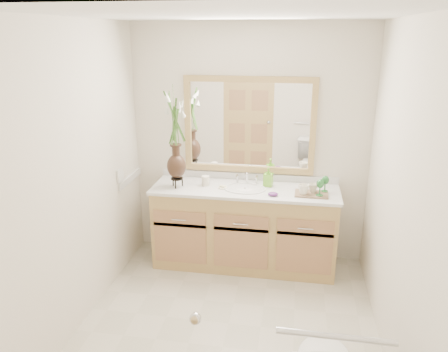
% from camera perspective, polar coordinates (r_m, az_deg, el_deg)
% --- Properties ---
extents(floor, '(2.60, 2.60, 0.00)m').
position_cam_1_polar(floor, '(3.81, 0.60, -18.70)').
color(floor, beige).
rests_on(floor, ground).
extents(ceiling, '(2.40, 2.60, 0.02)m').
position_cam_1_polar(ceiling, '(3.05, 0.76, 20.35)').
color(ceiling, white).
rests_on(ceiling, wall_back).
extents(wall_back, '(2.40, 0.02, 2.40)m').
position_cam_1_polar(wall_back, '(4.47, 3.29, 4.09)').
color(wall_back, silver).
rests_on(wall_back, floor).
extents(wall_front, '(2.40, 0.02, 2.40)m').
position_cam_1_polar(wall_front, '(2.08, -5.11, -13.33)').
color(wall_front, silver).
rests_on(wall_front, floor).
extents(wall_left, '(0.02, 2.60, 2.40)m').
position_cam_1_polar(wall_left, '(3.61, -18.50, -0.28)').
color(wall_left, silver).
rests_on(wall_left, floor).
extents(wall_right, '(0.02, 2.60, 2.40)m').
position_cam_1_polar(wall_right, '(3.28, 21.87, -2.49)').
color(wall_right, silver).
rests_on(wall_right, floor).
extents(vanity, '(1.80, 0.55, 0.80)m').
position_cam_1_polar(vanity, '(4.47, 2.68, -6.80)').
color(vanity, tan).
rests_on(vanity, floor).
extents(counter, '(1.84, 0.57, 0.03)m').
position_cam_1_polar(counter, '(4.31, 2.77, -1.79)').
color(counter, silver).
rests_on(counter, vanity).
extents(sink, '(0.38, 0.34, 0.23)m').
position_cam_1_polar(sink, '(4.31, 2.73, -2.35)').
color(sink, white).
rests_on(sink, counter).
extents(mirror, '(1.32, 0.04, 0.97)m').
position_cam_1_polar(mirror, '(4.40, 3.30, 6.61)').
color(mirror, white).
rests_on(mirror, wall_back).
extents(switch_plate, '(0.02, 0.12, 0.12)m').
position_cam_1_polar(switch_plate, '(4.32, -13.42, 0.10)').
color(switch_plate, white).
rests_on(switch_plate, wall_left).
extents(door, '(0.80, 0.03, 2.00)m').
position_cam_1_polar(door, '(2.28, -12.49, -16.50)').
color(door, tan).
rests_on(door, floor).
extents(grab_bar, '(0.55, 0.03, 0.03)m').
position_cam_1_polar(grab_bar, '(2.21, 14.37, -19.66)').
color(grab_bar, silver).
rests_on(grab_bar, wall_front).
extents(flower_vase, '(0.22, 0.22, 0.90)m').
position_cam_1_polar(flower_vase, '(4.20, -6.42, 6.45)').
color(flower_vase, black).
rests_on(flower_vase, counter).
extents(tumbler, '(0.08, 0.08, 0.10)m').
position_cam_1_polar(tumbler, '(4.37, -2.43, -0.62)').
color(tumbler, silver).
rests_on(tumbler, counter).
extents(soap_dish, '(0.09, 0.09, 0.03)m').
position_cam_1_polar(soap_dish, '(4.30, -0.18, -1.49)').
color(soap_dish, silver).
rests_on(soap_dish, counter).
extents(soap_bottle, '(0.09, 0.09, 0.17)m').
position_cam_1_polar(soap_bottle, '(4.36, 5.80, -0.22)').
color(soap_bottle, '#6FC32E').
rests_on(soap_bottle, counter).
extents(purple_dish, '(0.10, 0.08, 0.03)m').
position_cam_1_polar(purple_dish, '(4.12, 6.42, -2.35)').
color(purple_dish, '#5C256F').
rests_on(purple_dish, counter).
extents(tray, '(0.31, 0.21, 0.02)m').
position_cam_1_polar(tray, '(4.21, 11.34, -2.31)').
color(tray, brown).
rests_on(tray, counter).
extents(mug_left, '(0.12, 0.12, 0.10)m').
position_cam_1_polar(mug_left, '(4.15, 10.35, -1.68)').
color(mug_left, silver).
rests_on(mug_left, tray).
extents(mug_right, '(0.10, 0.10, 0.09)m').
position_cam_1_polar(mug_right, '(4.22, 11.54, -1.50)').
color(mug_right, silver).
rests_on(mug_right, tray).
extents(goblet_front, '(0.07, 0.07, 0.16)m').
position_cam_1_polar(goblet_front, '(4.13, 12.45, -1.11)').
color(goblet_front, '#236A2C').
rests_on(goblet_front, tray).
extents(goblet_back, '(0.07, 0.07, 0.16)m').
position_cam_1_polar(goblet_back, '(4.25, 13.09, -0.64)').
color(goblet_back, '#236A2C').
rests_on(goblet_back, tray).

